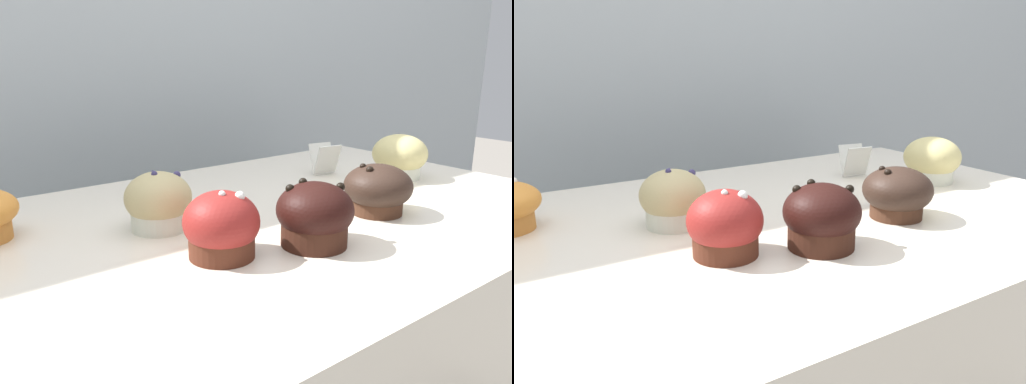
{
  "view_description": "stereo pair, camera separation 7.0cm",
  "coord_description": "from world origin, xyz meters",
  "views": [
    {
      "loc": [
        -0.45,
        -0.55,
        1.12
      ],
      "look_at": [
        -0.04,
        -0.02,
        0.93
      ],
      "focal_mm": 35.0,
      "sensor_mm": 36.0,
      "label": 1
    },
    {
      "loc": [
        -0.4,
        -0.59,
        1.12
      ],
      "look_at": [
        -0.04,
        -0.02,
        0.93
      ],
      "focal_mm": 35.0,
      "sensor_mm": 36.0,
      "label": 2
    }
  ],
  "objects": [
    {
      "name": "muffin_back_center",
      "position": [
        -0.15,
        -0.09,
        0.92
      ],
      "size": [
        0.09,
        0.09,
        0.08
      ],
      "color": "#4E2316",
      "rests_on": "display_counter"
    },
    {
      "name": "muffin_back_right",
      "position": [
        0.33,
        0.02,
        0.93
      ],
      "size": [
        0.1,
        0.1,
        0.08
      ],
      "color": "white",
      "rests_on": "display_counter"
    },
    {
      "name": "muffin_back_left",
      "position": [
        -0.04,
        -0.13,
        0.93
      ],
      "size": [
        0.1,
        0.1,
        0.08
      ],
      "color": "#371B11",
      "rests_on": "display_counter"
    },
    {
      "name": "wall_back",
      "position": [
        0.0,
        0.6,
        0.9
      ],
      "size": [
        3.2,
        0.1,
        1.8
      ],
      "primitive_type": "cube",
      "color": "#A8B2B7",
      "rests_on": "ground"
    },
    {
      "name": "muffin_front_right",
      "position": [
        -0.16,
        0.04,
        0.93
      ],
      "size": [
        0.09,
        0.09,
        0.08
      ],
      "color": "silver",
      "rests_on": "display_counter"
    },
    {
      "name": "price_card",
      "position": [
        0.24,
        0.12,
        0.92
      ],
      "size": [
        0.06,
        0.05,
        0.06
      ],
      "color": "white",
      "rests_on": "display_counter"
    },
    {
      "name": "muffin_front_left",
      "position": [
        0.13,
        -0.1,
        0.92
      ],
      "size": [
        0.1,
        0.1,
        0.08
      ],
      "color": "#442719",
      "rests_on": "display_counter"
    }
  ]
}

